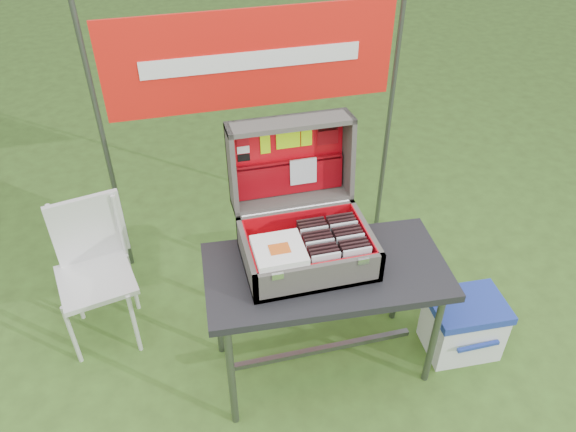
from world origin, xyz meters
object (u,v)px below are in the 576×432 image
object	(u,v)px
table	(323,320)
suitcase	(305,206)
chair	(96,281)
cardboard_box	(370,265)
cooler	(463,325)

from	to	relation	value
table	suitcase	size ratio (longest dim) A/B	1.91
suitcase	chair	world-z (taller)	suitcase
cardboard_box	cooler	bearing A→B (deg)	-54.01
chair	suitcase	bearing A→B (deg)	-31.69
cooler	cardboard_box	bearing A→B (deg)	125.30
table	suitcase	world-z (taller)	suitcase
suitcase	cooler	xyz separation A→B (m)	(0.85, -0.20, -0.82)
cooler	chair	world-z (taller)	chair
table	cooler	xyz separation A→B (m)	(0.77, -0.07, -0.18)
cooler	cardboard_box	distance (m)	0.63
cooler	chair	xyz separation A→B (m)	(-1.87, 0.56, 0.24)
suitcase	cardboard_box	world-z (taller)	suitcase
table	cardboard_box	bearing A→B (deg)	50.06
chair	cardboard_box	world-z (taller)	chair
suitcase	chair	size ratio (longest dim) A/B	0.72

